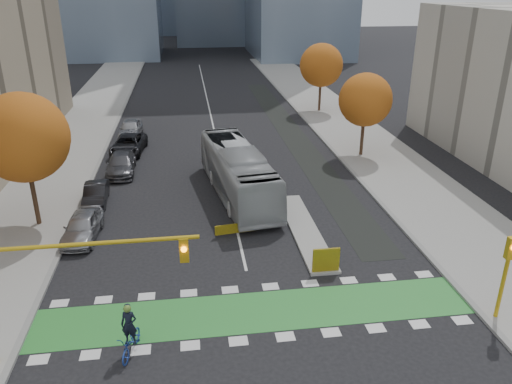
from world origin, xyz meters
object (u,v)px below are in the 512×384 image
object	(u,v)px
tree_east_far	(321,65)
parked_car_b	(96,194)
hazard_board	(326,260)
parked_car_d	(129,144)
cyclist	(131,337)
parked_car_c	(121,164)
bus	(238,172)
parked_car_a	(82,226)
parked_car_e	(131,128)
traffic_signal_west	(49,272)
tree_east_near	(365,100)
tree_west	(23,138)
traffic_signal_east	(507,266)

from	to	relation	value
tree_east_far	parked_car_b	bearing A→B (deg)	-132.98
hazard_board	parked_car_d	size ratio (longest dim) A/B	0.26
tree_east_far	parked_car_b	distance (m)	31.86
cyclist	parked_car_c	xyz separation A→B (m)	(-2.59, 21.14, -0.03)
tree_east_far	bus	size ratio (longest dim) A/B	0.61
cyclist	parked_car_a	distance (m)	11.06
hazard_board	parked_car_e	bearing A→B (deg)	114.53
traffic_signal_west	cyclist	xyz separation A→B (m)	(2.60, 0.01, -3.27)
parked_car_c	bus	bearing A→B (deg)	-34.69
parked_car_c	parked_car_e	size ratio (longest dim) A/B	1.05
tree_east_near	cyclist	distance (m)	28.69
cyclist	parked_car_e	distance (m)	31.27
traffic_signal_west	parked_car_c	world-z (taller)	traffic_signal_west
tree_east_near	parked_car_a	size ratio (longest dim) A/B	1.57
traffic_signal_west	parked_car_d	distance (m)	26.36
tree_west	traffic_signal_east	xyz separation A→B (m)	(22.50, -12.51, -2.88)
tree_west	traffic_signal_west	distance (m)	13.25
tree_east_near	parked_car_a	distance (m)	24.57
hazard_board	parked_car_c	world-z (taller)	parked_car_c
tree_west	parked_car_b	distance (m)	6.48
cyclist	parked_car_d	distance (m)	26.26
parked_car_b	bus	bearing A→B (deg)	-2.01
tree_east_far	parked_car_c	distance (m)	27.18
traffic_signal_east	tree_east_far	bearing A→B (deg)	87.03
traffic_signal_east	traffic_signal_west	bearing A→B (deg)	-179.99
cyclist	parked_car_d	bearing A→B (deg)	109.24
tree_east_far	traffic_signal_west	bearing A→B (deg)	-117.95
hazard_board	traffic_signal_west	size ratio (longest dim) A/B	0.16
bus	parked_car_a	distance (m)	10.93
hazard_board	cyclist	size ratio (longest dim) A/B	0.61
tree_east_near	parked_car_e	distance (m)	22.22
cyclist	parked_car_a	size ratio (longest dim) A/B	0.51
parked_car_b	parked_car_c	size ratio (longest dim) A/B	0.80
tree_east_far	cyclist	distance (m)	42.66
parked_car_d	parked_car_e	xyz separation A→B (m)	(-0.25, 5.00, 0.07)
cyclist	parked_car_d	size ratio (longest dim) A/B	0.42
tree_west	bus	world-z (taller)	tree_west
cyclist	parked_car_a	xyz separation A→B (m)	(-3.67, 10.43, -0.00)
tree_west	parked_car_b	world-z (taller)	tree_west
tree_east_near	traffic_signal_west	xyz separation A→B (m)	(-19.93, -22.51, -0.83)
parked_car_b	parked_car_c	xyz separation A→B (m)	(1.08, 5.71, 0.07)
hazard_board	cyclist	xyz separation A→B (m)	(-9.33, -4.70, -0.03)
parked_car_e	traffic_signal_west	bearing A→B (deg)	-86.74
tree_east_far	bus	distance (m)	26.13
hazard_board	tree_east_far	size ratio (longest dim) A/B	0.18
tree_east_far	bus	xyz separation A→B (m)	(-11.86, -23.02, -3.50)
parked_car_b	parked_car_d	world-z (taller)	parked_car_d
tree_east_near	traffic_signal_east	size ratio (longest dim) A/B	1.73
traffic_signal_east	bus	xyz separation A→B (m)	(-9.86, 15.49, -0.99)
tree_west	parked_car_d	bearing A→B (deg)	72.97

